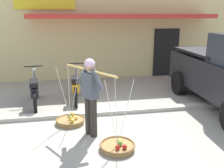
% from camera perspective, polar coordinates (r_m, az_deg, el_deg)
% --- Properties ---
extents(ground_plane, '(90.00, 90.00, 0.00)m').
position_cam_1_polar(ground_plane, '(5.99, -0.40, -9.46)').
color(ground_plane, '#9E998C').
extents(sidewalk_curb, '(20.00, 0.24, 0.10)m').
position_cam_1_polar(sidewalk_curb, '(6.60, -1.46, -6.53)').
color(sidewalk_curb, '#BAB4A5').
rests_on(sidewalk_curb, ground).
extents(fruit_vendor, '(0.92, 1.42, 1.70)m').
position_cam_1_polar(fruit_vendor, '(5.19, -5.02, -1.96)').
color(fruit_vendor, '#2D2823').
rests_on(fruit_vendor, ground).
extents(fruit_basket_left_side, '(0.71, 0.71, 1.45)m').
position_cam_1_polar(fruit_basket_left_side, '(4.98, 1.28, -14.11)').
color(fruit_basket_left_side, '#9E7542').
rests_on(fruit_basket_left_side, ground).
extents(fruit_basket_right_side, '(0.71, 0.71, 1.45)m').
position_cam_1_polar(fruit_basket_right_side, '(6.15, -9.56, -8.25)').
color(fruit_basket_right_side, '#9E7542').
rests_on(fruit_basket_right_side, ground).
extents(motorcycle_nearest_shop, '(0.54, 1.82, 1.09)m').
position_cam_1_polar(motorcycle_nearest_shop, '(7.40, -17.39, -1.48)').
color(motorcycle_nearest_shop, black).
rests_on(motorcycle_nearest_shop, ground).
extents(motorcycle_second_in_row, '(0.54, 1.82, 1.09)m').
position_cam_1_polar(motorcycle_second_in_row, '(7.57, -8.34, -0.55)').
color(motorcycle_second_in_row, black).
rests_on(motorcycle_second_in_row, ground).
extents(storefront_building, '(13.00, 6.00, 4.20)m').
position_cam_1_polar(storefront_building, '(12.62, -0.32, 13.65)').
color(storefront_building, '#DBC684').
rests_on(storefront_building, ground).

